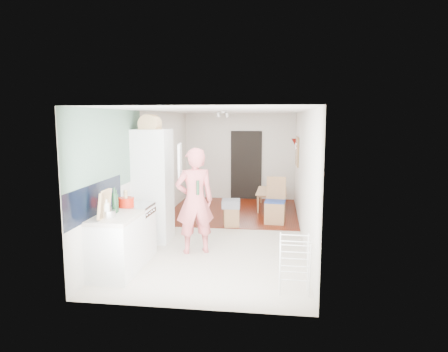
% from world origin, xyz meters
% --- Properties ---
extents(room_shell, '(3.20, 7.00, 2.50)m').
position_xyz_m(room_shell, '(0.00, 0.00, 1.25)').
color(room_shell, silver).
rests_on(room_shell, ground).
extents(floor, '(3.20, 7.00, 0.01)m').
position_xyz_m(floor, '(0.00, 0.00, 0.00)').
color(floor, beige).
rests_on(floor, ground).
extents(wood_floor_overlay, '(3.20, 3.30, 0.01)m').
position_xyz_m(wood_floor_overlay, '(0.00, 1.85, 0.01)').
color(wood_floor_overlay, '#5E1708').
rests_on(wood_floor_overlay, room_shell).
extents(sage_wall_panel, '(0.02, 3.00, 1.30)m').
position_xyz_m(sage_wall_panel, '(-1.59, -2.00, 1.85)').
color(sage_wall_panel, slate).
rests_on(sage_wall_panel, room_shell).
extents(tile_splashback, '(0.02, 1.90, 0.50)m').
position_xyz_m(tile_splashback, '(-1.59, -2.55, 1.15)').
color(tile_splashback, black).
rests_on(tile_splashback, room_shell).
extents(doorway_recess, '(0.90, 0.04, 2.00)m').
position_xyz_m(doorway_recess, '(0.20, 3.48, 1.00)').
color(doorway_recess, black).
rests_on(doorway_recess, room_shell).
extents(base_cabinet, '(0.60, 0.90, 0.86)m').
position_xyz_m(base_cabinet, '(-1.30, -2.55, 0.43)').
color(base_cabinet, white).
rests_on(base_cabinet, room_shell).
extents(worktop, '(0.62, 0.92, 0.06)m').
position_xyz_m(worktop, '(-1.30, -2.55, 0.89)').
color(worktop, beige).
rests_on(worktop, room_shell).
extents(range_cooker, '(0.60, 0.60, 0.88)m').
position_xyz_m(range_cooker, '(-1.30, -1.80, 0.44)').
color(range_cooker, white).
rests_on(range_cooker, room_shell).
extents(cooker_top, '(0.60, 0.60, 0.04)m').
position_xyz_m(cooker_top, '(-1.30, -1.80, 0.90)').
color(cooker_top, silver).
rests_on(cooker_top, room_shell).
extents(fridge_housing, '(0.66, 0.66, 2.15)m').
position_xyz_m(fridge_housing, '(-1.27, -0.78, 1.07)').
color(fridge_housing, white).
rests_on(fridge_housing, room_shell).
extents(fridge_door, '(0.14, 0.56, 0.70)m').
position_xyz_m(fridge_door, '(-0.66, -1.08, 1.55)').
color(fridge_door, white).
rests_on(fridge_door, room_shell).
extents(fridge_interior, '(0.02, 0.52, 0.66)m').
position_xyz_m(fridge_interior, '(-0.96, -0.78, 1.55)').
color(fridge_interior, white).
rests_on(fridge_interior, room_shell).
extents(pinboard, '(0.03, 0.90, 0.70)m').
position_xyz_m(pinboard, '(1.58, 1.90, 1.55)').
color(pinboard, tan).
rests_on(pinboard, room_shell).
extents(pinboard_frame, '(0.00, 0.94, 0.74)m').
position_xyz_m(pinboard_frame, '(1.57, 1.90, 1.55)').
color(pinboard_frame, '#9B6F47').
rests_on(pinboard_frame, room_shell).
extents(wall_sconce, '(0.18, 0.18, 0.16)m').
position_xyz_m(wall_sconce, '(1.54, 2.55, 1.75)').
color(wall_sconce, maroon).
rests_on(wall_sconce, room_shell).
extents(person, '(0.94, 0.79, 2.19)m').
position_xyz_m(person, '(-0.33, -1.38, 1.10)').
color(person, '#DE676A').
rests_on(person, floor).
extents(dining_table, '(0.67, 1.17, 0.41)m').
position_xyz_m(dining_table, '(0.99, 2.28, 0.20)').
color(dining_table, '#9B6F47').
rests_on(dining_table, floor).
extents(dining_chair, '(0.47, 0.47, 1.04)m').
position_xyz_m(dining_chair, '(1.06, 0.79, 0.52)').
color(dining_chair, '#9B6F47').
rests_on(dining_chair, floor).
extents(stool, '(0.38, 0.38, 0.42)m').
position_xyz_m(stool, '(0.11, 0.39, 0.21)').
color(stool, '#9B6F47').
rests_on(stool, floor).
extents(grey_drape, '(0.42, 0.42, 0.17)m').
position_xyz_m(grey_drape, '(0.10, 0.41, 0.51)').
color(grey_drape, slate).
rests_on(grey_drape, stool).
extents(drying_rack, '(0.41, 0.38, 0.79)m').
position_xyz_m(drying_rack, '(1.33, -2.86, 0.39)').
color(drying_rack, white).
rests_on(drying_rack, floor).
extents(bread_bin, '(0.42, 0.41, 0.20)m').
position_xyz_m(bread_bin, '(-1.27, -0.87, 2.25)').
color(bread_bin, tan).
rests_on(bread_bin, fridge_housing).
extents(red_casserole, '(0.28, 0.28, 0.15)m').
position_xyz_m(red_casserole, '(-1.35, -1.97, 1.00)').
color(red_casserole, red).
rests_on(red_casserole, cooker_top).
extents(steel_pan, '(0.26, 0.26, 0.10)m').
position_xyz_m(steel_pan, '(-1.35, -2.67, 0.97)').
color(steel_pan, silver).
rests_on(steel_pan, worktop).
extents(held_bottle, '(0.05, 0.05, 0.24)m').
position_xyz_m(held_bottle, '(-0.24, -1.56, 1.19)').
color(held_bottle, '#1C3F23').
rests_on(held_bottle, person).
extents(bottle_a, '(0.09, 0.09, 0.31)m').
position_xyz_m(bottle_a, '(-1.36, -2.40, 1.08)').
color(bottle_a, '#1C3F23').
rests_on(bottle_a, worktop).
extents(bottle_b, '(0.07, 0.07, 0.28)m').
position_xyz_m(bottle_b, '(-1.36, -2.33, 1.06)').
color(bottle_b, '#1C3F23').
rests_on(bottle_b, worktop).
extents(bottle_c, '(0.10, 0.10, 0.22)m').
position_xyz_m(bottle_c, '(-1.36, -2.72, 1.03)').
color(bottle_c, silver).
rests_on(bottle_c, worktop).
extents(pepper_mill_front, '(0.07, 0.07, 0.21)m').
position_xyz_m(pepper_mill_front, '(-1.34, -2.02, 1.02)').
color(pepper_mill_front, tan).
rests_on(pepper_mill_front, worktop).
extents(pepper_mill_back, '(0.07, 0.07, 0.23)m').
position_xyz_m(pepper_mill_back, '(-1.33, -2.02, 1.03)').
color(pepper_mill_back, tan).
rests_on(pepper_mill_back, worktop).
extents(chopping_boards, '(0.07, 0.32, 0.42)m').
position_xyz_m(chopping_boards, '(-1.37, -2.75, 1.13)').
color(chopping_boards, tan).
rests_on(chopping_boards, worktop).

